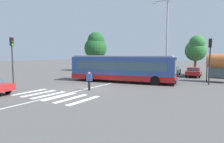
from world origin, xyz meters
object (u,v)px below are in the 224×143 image
object	(u,v)px
city_transit_bus	(122,68)
parked_car_charcoal	(156,70)
parked_car_black	(173,71)
traffic_light_near_corner	(12,53)
background_tree_left	(96,46)
traffic_light_far_corner	(210,54)
parked_car_white	(125,69)
parked_car_champagne	(111,68)
twin_arm_street_lamp	(167,31)
pedestrian_crossing_street	(89,79)
parked_car_red	(194,71)
parked_car_blue	(139,69)
background_tree_right	(196,49)

from	to	relation	value
city_transit_bus	parked_car_charcoal	world-z (taller)	city_transit_bus
parked_car_black	traffic_light_near_corner	bearing A→B (deg)	-127.44
background_tree_left	parked_car_black	bearing A→B (deg)	-4.50
parked_car_charcoal	traffic_light_far_corner	xyz separation A→B (m)	(8.23, -6.97, 2.45)
parked_car_white	traffic_light_near_corner	size ratio (longest dim) A/B	0.92
parked_car_champagne	parked_car_black	bearing A→B (deg)	1.72
parked_car_champagne	parked_car_black	size ratio (longest dim) A/B	1.01
traffic_light_far_corner	twin_arm_street_lamp	size ratio (longest dim) A/B	0.47
pedestrian_crossing_street	parked_car_red	world-z (taller)	pedestrian_crossing_street
parked_car_red	traffic_light_far_corner	world-z (taller)	traffic_light_far_corner
city_transit_bus	traffic_light_near_corner	bearing A→B (deg)	-144.05
city_transit_bus	parked_car_blue	xyz separation A→B (m)	(-2.25, 9.84, -0.82)
city_transit_bus	parked_car_red	bearing A→B (deg)	58.89
parked_car_red	parked_car_blue	bearing A→B (deg)	-178.40
parked_car_black	parked_car_champagne	bearing A→B (deg)	-178.28
traffic_light_near_corner	parked_car_black	bearing A→B (deg)	52.56
twin_arm_street_lamp	background_tree_left	distance (m)	16.45
city_transit_bus	background_tree_right	distance (m)	14.63
parked_car_white	background_tree_left	distance (m)	8.14
parked_car_blue	parked_car_red	size ratio (longest dim) A/B	0.99
traffic_light_near_corner	parked_car_champagne	bearing A→B (deg)	82.04
parked_car_white	traffic_light_far_corner	world-z (taller)	traffic_light_far_corner
city_transit_bus	parked_car_champagne	size ratio (longest dim) A/B	2.63
parked_car_blue	traffic_light_far_corner	distance (m)	13.29
city_transit_bus	background_tree_left	bearing A→B (deg)	137.21
pedestrian_crossing_street	traffic_light_near_corner	distance (m)	10.25
city_transit_bus	parked_car_white	bearing A→B (deg)	116.45
pedestrian_crossing_street	twin_arm_street_lamp	world-z (taller)	twin_arm_street_lamp
parked_car_black	traffic_light_far_corner	xyz separation A→B (m)	(5.63, -6.98, 2.45)
traffic_light_far_corner	parked_car_white	bearing A→B (deg)	152.87
parked_car_charcoal	background_tree_left	xyz separation A→B (m)	(-12.47, 1.19, 4.00)
traffic_light_near_corner	traffic_light_far_corner	distance (m)	21.16
parked_car_white	traffic_light_near_corner	xyz separation A→B (m)	(-4.93, -17.04, 2.59)
parked_car_charcoal	twin_arm_street_lamp	distance (m)	7.52
parked_car_champagne	background_tree_left	xyz separation A→B (m)	(-4.39, 1.50, 4.00)
background_tree_left	background_tree_right	size ratio (longest dim) A/B	1.22
pedestrian_crossing_street	background_tree_left	size ratio (longest dim) A/B	0.23
parked_car_white	parked_car_black	size ratio (longest dim) A/B	1.00
background_tree_left	parked_car_champagne	bearing A→B (deg)	-18.91
pedestrian_crossing_street	traffic_light_far_corner	bearing A→B (deg)	45.94
pedestrian_crossing_street	background_tree_right	xyz separation A→B (m)	(5.71, 19.35, 3.09)
parked_car_charcoal	parked_car_black	bearing A→B (deg)	0.20
parked_car_black	traffic_light_near_corner	size ratio (longest dim) A/B	0.92
pedestrian_crossing_street	traffic_light_near_corner	bearing A→B (deg)	-174.23
city_transit_bus	parked_car_black	xyz separation A→B (m)	(3.15, 9.84, -0.82)
city_transit_bus	background_tree_left	size ratio (longest dim) A/B	1.65
parked_car_blue	parked_car_black	xyz separation A→B (m)	(5.40, -0.00, 0.00)
city_transit_bus	traffic_light_far_corner	size ratio (longest dim) A/B	2.56
parked_car_champagne	parked_car_white	xyz separation A→B (m)	(2.60, 0.37, 0.00)
parked_car_charcoal	parked_car_red	distance (m)	5.53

